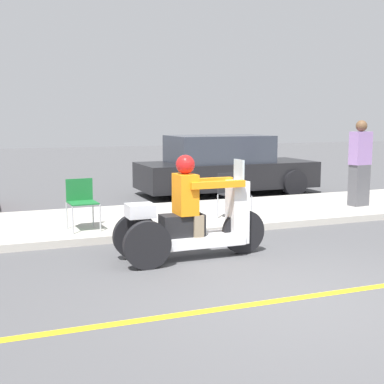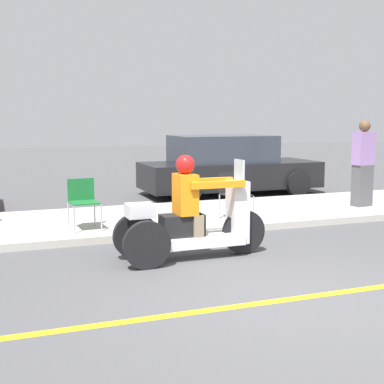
{
  "view_description": "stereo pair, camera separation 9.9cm",
  "coord_description": "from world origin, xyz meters",
  "px_view_note": "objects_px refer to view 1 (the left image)",
  "views": [
    {
      "loc": [
        -3.09,
        -4.76,
        1.94
      ],
      "look_at": [
        -0.46,
        1.94,
        0.93
      ],
      "focal_mm": 50.0,
      "sensor_mm": 36.0,
      "label": 1
    },
    {
      "loc": [
        -2.99,
        -4.79,
        1.94
      ],
      "look_at": [
        -0.46,
        1.94,
        0.93
      ],
      "focal_mm": 50.0,
      "sensor_mm": 36.0,
      "label": 2
    }
  ],
  "objects_px": {
    "spectator_near_curb": "(360,165)",
    "folding_chair_curbside": "(81,199)",
    "motorcycle_trike": "(191,221)",
    "parked_car_lot_center": "(224,167)",
    "folding_chair_set_back": "(232,191)"
  },
  "relations": [
    {
      "from": "motorcycle_trike",
      "to": "parked_car_lot_center",
      "type": "relative_size",
      "value": 0.48
    },
    {
      "from": "folding_chair_set_back",
      "to": "folding_chair_curbside",
      "type": "bearing_deg",
      "value": 178.57
    },
    {
      "from": "folding_chair_set_back",
      "to": "spectator_near_curb",
      "type": "bearing_deg",
      "value": 6.1
    },
    {
      "from": "spectator_near_curb",
      "to": "folding_chair_curbside",
      "type": "xyz_separation_m",
      "value": [
        -5.75,
        -0.26,
        -0.34
      ]
    },
    {
      "from": "parked_car_lot_center",
      "to": "folding_chair_set_back",
      "type": "bearing_deg",
      "value": -112.82
    },
    {
      "from": "folding_chair_set_back",
      "to": "folding_chair_curbside",
      "type": "height_order",
      "value": "same"
    },
    {
      "from": "spectator_near_curb",
      "to": "folding_chair_curbside",
      "type": "bearing_deg",
      "value": -177.4
    },
    {
      "from": "spectator_near_curb",
      "to": "folding_chair_set_back",
      "type": "bearing_deg",
      "value": -173.9
    },
    {
      "from": "spectator_near_curb",
      "to": "folding_chair_curbside",
      "type": "height_order",
      "value": "spectator_near_curb"
    },
    {
      "from": "spectator_near_curb",
      "to": "parked_car_lot_center",
      "type": "relative_size",
      "value": 0.4
    },
    {
      "from": "folding_chair_set_back",
      "to": "parked_car_lot_center",
      "type": "bearing_deg",
      "value": 67.18
    },
    {
      "from": "motorcycle_trike",
      "to": "parked_car_lot_center",
      "type": "distance_m",
      "value": 6.28
    },
    {
      "from": "folding_chair_set_back",
      "to": "folding_chair_curbside",
      "type": "xyz_separation_m",
      "value": [
        -2.68,
        0.07,
        0.0
      ]
    },
    {
      "from": "folding_chair_curbside",
      "to": "motorcycle_trike",
      "type": "bearing_deg",
      "value": -59.39
    },
    {
      "from": "motorcycle_trike",
      "to": "spectator_near_curb",
      "type": "height_order",
      "value": "spectator_near_curb"
    }
  ]
}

